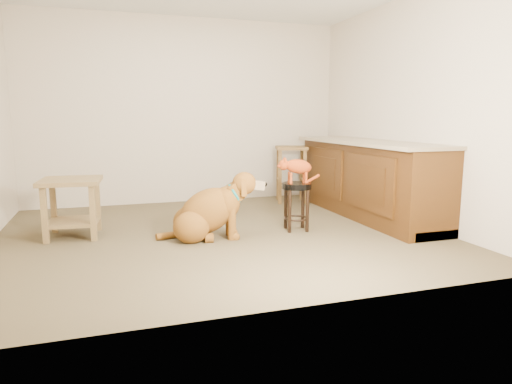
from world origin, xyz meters
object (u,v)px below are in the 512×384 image
object	(u,v)px
padded_stool	(297,197)
tabby_kitten	(296,167)
side_table	(72,199)
golden_retriever	(209,212)
wood_stool	(291,173)

from	to	relation	value
padded_stool	tabby_kitten	xyz separation A→B (m)	(-0.01, 0.00, 0.32)
side_table	tabby_kitten	distance (m)	2.35
side_table	tabby_kitten	bearing A→B (deg)	-11.51
side_table	golden_retriever	size ratio (longest dim) A/B	0.56
golden_retriever	tabby_kitten	xyz separation A→B (m)	(0.97, 0.04, 0.42)
padded_stool	wood_stool	bearing A→B (deg)	69.61
side_table	golden_retriever	bearing A→B (deg)	-20.97
padded_stool	side_table	distance (m)	2.34
padded_stool	golden_retriever	bearing A→B (deg)	-177.84
padded_stool	side_table	world-z (taller)	side_table
wood_stool	padded_stool	bearing A→B (deg)	-110.39
tabby_kitten	padded_stool	bearing A→B (deg)	-5.72
wood_stool	golden_retriever	world-z (taller)	wood_stool
wood_stool	side_table	distance (m)	3.10
side_table	tabby_kitten	size ratio (longest dim) A/B	1.24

